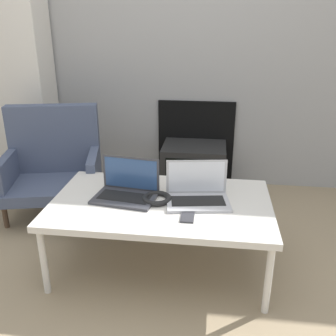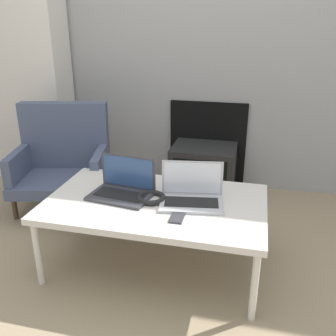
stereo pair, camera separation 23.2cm
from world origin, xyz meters
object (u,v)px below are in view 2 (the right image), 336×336
at_px(laptop_left, 123,187).
at_px(laptop_right, 192,194).
at_px(headphones, 151,198).
at_px(armchair, 63,157).
at_px(phone, 178,216).
at_px(tv, 203,170).

distance_m(laptop_left, laptop_right, 0.40).
xyz_separation_m(headphones, armchair, (-0.86, 0.59, -0.04)).
bearing_deg(phone, headphones, 140.23).
bearing_deg(laptop_right, tv, 85.65).
bearing_deg(tv, laptop_left, -107.39).
relative_size(laptop_left, laptop_right, 0.99).
height_order(laptop_right, headphones, laptop_right).
bearing_deg(phone, armchair, 144.57).
xyz_separation_m(laptop_left, armchair, (-0.68, 0.55, -0.07)).
distance_m(phone, tv, 1.23).
height_order(tv, armchair, armchair).
bearing_deg(laptop_left, armchair, 148.70).
height_order(phone, armchair, armchair).
height_order(laptop_left, headphones, laptop_left).
relative_size(tv, armchair, 0.65).
height_order(headphones, tv, headphones).
height_order(laptop_left, phone, laptop_left).
relative_size(headphones, armchair, 0.21).
bearing_deg(laptop_left, laptop_right, 7.78).
xyz_separation_m(laptop_right, phone, (-0.04, -0.19, -0.04)).
bearing_deg(laptop_right, phone, -110.26).
bearing_deg(armchair, phone, -48.61).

